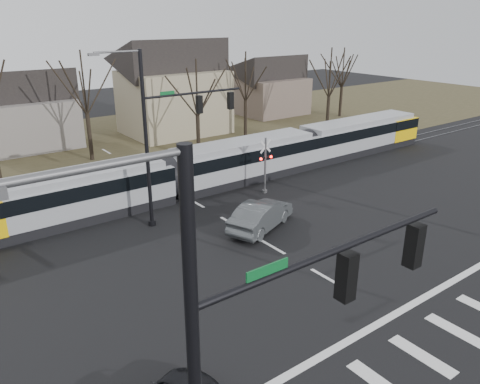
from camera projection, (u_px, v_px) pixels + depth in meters
ground at (359, 296)px, 21.00m from camera, size 140.00×140.00×0.00m
grass_verge at (99, 147)px, 45.09m from camera, size 140.00×28.00×0.01m
crosswalk at (440, 343)px, 17.98m from camera, size 27.00×2.60×0.01m
stop_line at (392, 316)px, 19.64m from camera, size 28.00×0.35×0.01m
lane_dashes at (181, 194)px, 33.04m from camera, size 0.18×30.00×0.01m
rail_pair at (183, 195)px, 32.88m from camera, size 90.00×1.52×0.06m
tram at (243, 159)px, 35.48m from camera, size 40.46×3.00×3.07m
sedan at (261, 215)px, 27.48m from camera, size 5.39×6.37×1.68m
signal_pole_near_left at (269, 366)px, 8.68m from camera, size 9.28×0.44×10.20m
signal_pole_far at (171, 129)px, 27.07m from camera, size 9.28×0.44×10.20m
rail_crossing_signal at (265, 167)px, 32.75m from camera, size 1.08×0.36×4.00m
tree_row at (141, 101)px, 39.93m from camera, size 59.20×7.20×10.00m
house_b at (27, 105)px, 43.93m from camera, size 8.64×7.56×7.65m
house_c at (173, 83)px, 49.01m from camera, size 10.80×8.64×10.10m
house_d at (270, 82)px, 59.31m from camera, size 8.64×7.56×7.65m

